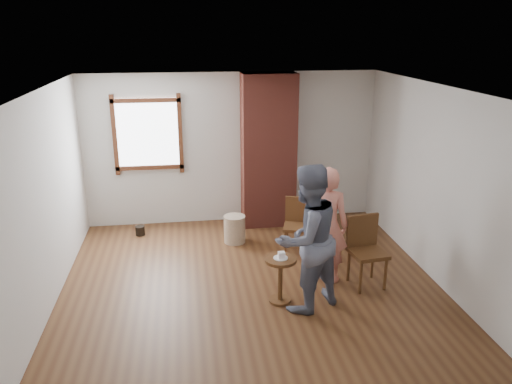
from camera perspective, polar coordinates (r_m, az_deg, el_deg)
ground at (r=6.57m, az=-0.20°, el=-11.84°), size 5.50×5.50×0.00m
room_shell at (r=6.44m, az=-1.48°, el=4.94°), size 5.04×5.52×2.62m
brick_chimney at (r=8.48m, az=1.42°, el=4.70°), size 0.90×0.50×2.60m
stoneware_crock at (r=8.02m, az=-2.46°, el=-4.25°), size 0.45×0.45×0.44m
dark_pot at (r=8.54m, az=-13.10°, el=-4.31°), size 0.16×0.16×0.16m
dining_chair_left at (r=7.64m, az=4.76°, el=-3.44°), size 0.49×0.49×0.85m
dining_chair_right at (r=6.81m, az=12.40°, el=-6.13°), size 0.49×0.49×0.94m
side_table at (r=6.28m, az=2.80°, el=-9.17°), size 0.40×0.40×0.60m
cake_plate at (r=6.19m, az=2.83°, el=-7.52°), size 0.18×0.18×0.01m
cake_slice at (r=6.18m, az=2.92°, el=-7.23°), size 0.08×0.07×0.06m
man at (r=5.97m, az=5.82°, el=-5.33°), size 1.11×1.03×1.83m
person_pink at (r=6.70m, az=8.04°, el=-3.75°), size 0.69×0.59×1.60m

